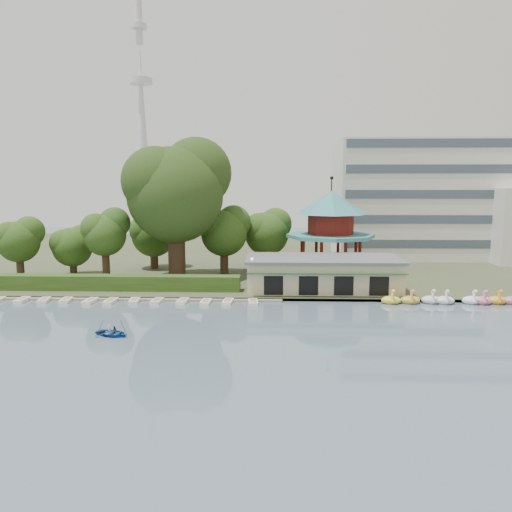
{
  "coord_description": "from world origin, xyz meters",
  "views": [
    {
      "loc": [
        3.86,
        -37.91,
        13.25
      ],
      "look_at": [
        2.0,
        18.0,
        5.0
      ],
      "focal_mm": 35.0,
      "sensor_mm": 36.0,
      "label": 1
    }
  ],
  "objects_px": {
    "boathouse": "(323,273)",
    "pavilion": "(331,224)",
    "big_tree": "(177,188)",
    "rowboat_with_passengers": "(112,331)",
    "dock": "(133,299)"
  },
  "relations": [
    {
      "from": "dock",
      "to": "boathouse",
      "type": "bearing_deg",
      "value": 12.24
    },
    {
      "from": "dock",
      "to": "rowboat_with_passengers",
      "type": "bearing_deg",
      "value": -82.08
    },
    {
      "from": "dock",
      "to": "rowboat_with_passengers",
      "type": "relative_size",
      "value": 6.7
    },
    {
      "from": "dock",
      "to": "boathouse",
      "type": "relative_size",
      "value": 1.83
    },
    {
      "from": "dock",
      "to": "big_tree",
      "type": "height_order",
      "value": "big_tree"
    },
    {
      "from": "big_tree",
      "to": "rowboat_with_passengers",
      "type": "relative_size",
      "value": 3.73
    },
    {
      "from": "rowboat_with_passengers",
      "to": "big_tree",
      "type": "bearing_deg",
      "value": 86.95
    },
    {
      "from": "pavilion",
      "to": "rowboat_with_passengers",
      "type": "relative_size",
      "value": 2.66
    },
    {
      "from": "pavilion",
      "to": "big_tree",
      "type": "distance_m",
      "value": 21.78
    },
    {
      "from": "boathouse",
      "to": "pavilion",
      "type": "xyz_separation_m",
      "value": [
        2.0,
        10.03,
        5.11
      ]
    },
    {
      "from": "dock",
      "to": "pavilion",
      "type": "distance_m",
      "value": 29.14
    },
    {
      "from": "boathouse",
      "to": "big_tree",
      "type": "height_order",
      "value": "big_tree"
    },
    {
      "from": "dock",
      "to": "big_tree",
      "type": "bearing_deg",
      "value": 73.92
    },
    {
      "from": "boathouse",
      "to": "pavilion",
      "type": "distance_m",
      "value": 11.43
    },
    {
      "from": "boathouse",
      "to": "rowboat_with_passengers",
      "type": "height_order",
      "value": "boathouse"
    }
  ]
}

